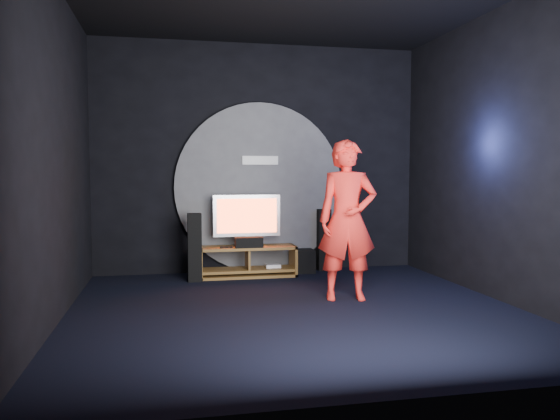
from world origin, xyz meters
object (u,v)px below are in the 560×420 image
at_px(tv, 247,218).
at_px(subwoofer, 303,261).
at_px(tower_speaker_right, 323,240).
at_px(player, 347,220).
at_px(media_console, 248,263).
at_px(tower_speaker_left, 195,247).

distance_m(tv, subwoofer, 1.12).
height_order(tower_speaker_right, player, player).
relative_size(media_console, tv, 1.43).
bearing_deg(media_console, tower_speaker_left, -166.43).
relative_size(tv, subwoofer, 2.84).
height_order(subwoofer, player, player).
relative_size(tower_speaker_left, player, 0.50).
relative_size(media_console, player, 0.74).
distance_m(media_console, tower_speaker_left, 0.86).
xyz_separation_m(media_console, tower_speaker_right, (1.24, 0.30, 0.29)).
bearing_deg(tv, media_console, -84.07).
xyz_separation_m(tv, player, (0.98, -1.74, 0.10)).
relative_size(media_console, tower_speaker_right, 1.48).
xyz_separation_m(tv, tower_speaker_right, (1.25, 0.23, -0.38)).
height_order(tower_speaker_left, tower_speaker_right, same).
bearing_deg(media_console, tower_speaker_right, 13.60).
xyz_separation_m(media_console, subwoofer, (0.88, 0.15, -0.02)).
height_order(media_console, player, player).
bearing_deg(subwoofer, tower_speaker_right, 22.11).
bearing_deg(player, media_console, 129.14).
height_order(tv, player, player).
bearing_deg(player, tv, 128.34).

